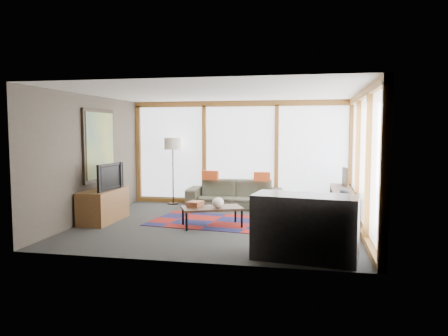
% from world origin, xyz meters
% --- Properties ---
extents(ground, '(5.50, 5.50, 0.00)m').
position_xyz_m(ground, '(0.00, 0.00, 0.00)').
color(ground, '#292927').
rests_on(ground, ground).
extents(room_envelope, '(5.52, 5.02, 2.62)m').
position_xyz_m(room_envelope, '(0.49, 0.56, 1.54)').
color(room_envelope, '#453D32').
rests_on(room_envelope, ground).
extents(rug, '(2.72, 1.93, 0.01)m').
position_xyz_m(rug, '(-0.18, 0.27, 0.01)').
color(rug, maroon).
rests_on(rug, ground).
extents(sofa, '(2.31, 0.98, 0.66)m').
position_xyz_m(sofa, '(-0.05, 1.95, 0.33)').
color(sofa, '#373929').
rests_on(sofa, ground).
extents(pillow_left, '(0.42, 0.16, 0.22)m').
position_xyz_m(pillow_left, '(-0.66, 1.98, 0.78)').
color(pillow_left, '#C2491B').
rests_on(pillow_left, sofa).
extents(pillow_right, '(0.40, 0.14, 0.22)m').
position_xyz_m(pillow_right, '(0.61, 1.95, 0.77)').
color(pillow_right, '#C2491B').
rests_on(pillow_right, sofa).
extents(floor_lamp, '(0.42, 0.42, 1.69)m').
position_xyz_m(floor_lamp, '(-1.67, 2.18, 0.84)').
color(floor_lamp, '#2F2218').
rests_on(floor_lamp, ground).
extents(coffee_table, '(1.28, 1.00, 0.38)m').
position_xyz_m(coffee_table, '(-0.12, -0.18, 0.19)').
color(coffee_table, '#2F2314').
rests_on(coffee_table, ground).
extents(book_stack, '(0.31, 0.35, 0.10)m').
position_xyz_m(book_stack, '(-0.46, -0.17, 0.43)').
color(book_stack, brown).
rests_on(book_stack, coffee_table).
extents(vase, '(0.27, 0.27, 0.20)m').
position_xyz_m(vase, '(0.00, -0.21, 0.48)').
color(vase, silver).
rests_on(vase, coffee_table).
extents(bookshelf, '(0.45, 2.46, 0.61)m').
position_xyz_m(bookshelf, '(2.43, 1.00, 0.31)').
color(bookshelf, '#2F2314').
rests_on(bookshelf, ground).
extents(bowl_a, '(0.22, 0.22, 0.10)m').
position_xyz_m(bowl_a, '(2.42, 0.48, 0.66)').
color(bowl_a, black).
rests_on(bowl_a, bookshelf).
extents(bowl_b, '(0.16, 0.16, 0.07)m').
position_xyz_m(bowl_b, '(2.41, 0.78, 0.65)').
color(bowl_b, black).
rests_on(bowl_b, bookshelf).
extents(shelf_picture, '(0.10, 0.32, 0.42)m').
position_xyz_m(shelf_picture, '(2.51, 1.77, 0.83)').
color(shelf_picture, black).
rests_on(shelf_picture, bookshelf).
extents(tv_console, '(0.55, 1.32, 0.66)m').
position_xyz_m(tv_console, '(-2.42, -0.13, 0.33)').
color(tv_console, brown).
rests_on(tv_console, ground).
extents(television, '(0.20, 0.95, 0.54)m').
position_xyz_m(television, '(-2.33, -0.17, 0.93)').
color(television, black).
rests_on(television, tv_console).
extents(bar_counter, '(1.58, 0.91, 0.95)m').
position_xyz_m(bar_counter, '(1.68, -1.99, 0.47)').
color(bar_counter, black).
rests_on(bar_counter, ground).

